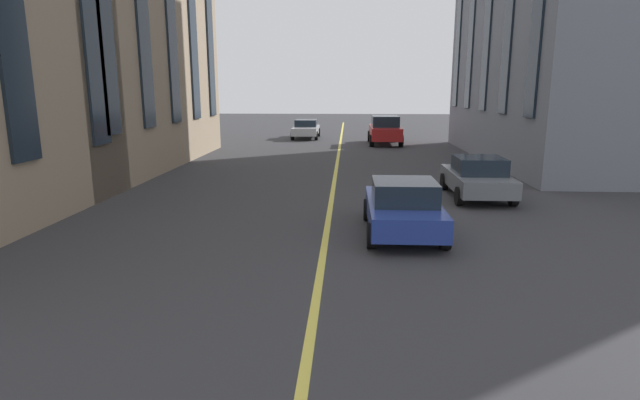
# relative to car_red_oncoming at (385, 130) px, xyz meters

# --- Properties ---
(lane_centre_line) EXTENTS (80.00, 0.16, 0.01)m
(lane_centre_line) POSITION_rel_car_red_oncoming_xyz_m (-17.47, 2.98, -0.96)
(lane_centre_line) COLOR #D8C64C
(lane_centre_line) RESTS_ON ground_plane
(car_red_oncoming) EXTENTS (4.70, 2.14, 1.88)m
(car_red_oncoming) POSITION_rel_car_red_oncoming_xyz_m (0.00, 0.00, 0.00)
(car_red_oncoming) COLOR #B21E1E
(car_red_oncoming) RESTS_ON ground_plane
(car_silver_near) EXTENTS (4.40, 1.95, 1.37)m
(car_silver_near) POSITION_rel_car_red_oncoming_xyz_m (3.94, 5.61, -0.27)
(car_silver_near) COLOR #B7BABF
(car_silver_near) RESTS_ON ground_plane
(car_grey_mid) EXTENTS (3.90, 1.89, 1.40)m
(car_grey_mid) POSITION_rel_car_red_oncoming_xyz_m (-17.01, -1.92, -0.27)
(car_grey_mid) COLOR slate
(car_grey_mid) RESTS_ON ground_plane
(car_blue_parked_b) EXTENTS (3.90, 1.89, 1.40)m
(car_blue_parked_b) POSITION_rel_car_red_oncoming_xyz_m (-21.59, 1.05, -0.27)
(car_blue_parked_b) COLOR navy
(car_blue_parked_b) RESTS_ON ground_plane
(building_left_far) EXTENTS (16.22, 11.60, 14.92)m
(building_left_far) POSITION_rel_car_red_oncoming_xyz_m (-10.72, 16.22, 6.49)
(building_left_far) COLOR gray
(building_left_far) RESTS_ON ground_plane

